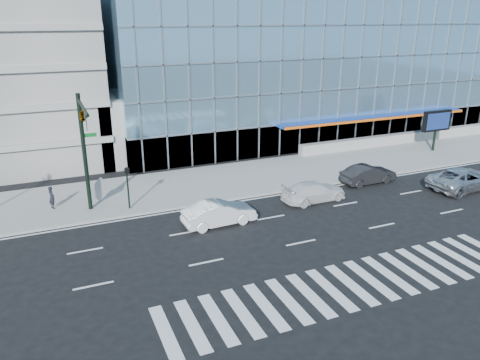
% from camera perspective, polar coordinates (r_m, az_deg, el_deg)
% --- Properties ---
extents(ground, '(160.00, 160.00, 0.00)m').
position_cam_1_polar(ground, '(31.60, 3.79, -4.58)').
color(ground, black).
rests_on(ground, ground).
extents(sidewalk, '(120.00, 8.00, 0.15)m').
position_cam_1_polar(sidewalk, '(38.36, -1.59, -0.01)').
color(sidewalk, gray).
rests_on(sidewalk, ground).
extents(theatre_building, '(42.00, 26.00, 15.00)m').
position_cam_1_polar(theatre_building, '(58.64, 4.78, 14.16)').
color(theatre_building, '#75A5C3').
rests_on(theatre_building, ground).
extents(ramp_block, '(6.00, 8.00, 6.00)m').
position_cam_1_polar(ramp_block, '(45.34, -13.49, 6.37)').
color(ramp_block, gray).
rests_on(ramp_block, ground).
extents(retaining_wall, '(30.00, 0.80, 1.00)m').
position_cam_1_polar(retaining_wall, '(54.07, 21.33, 5.08)').
color(retaining_wall, gray).
rests_on(retaining_wall, sidewalk).
extents(traffic_signal, '(1.14, 5.74, 8.00)m').
position_cam_1_polar(traffic_signal, '(31.04, -18.56, 6.00)').
color(traffic_signal, black).
rests_on(traffic_signal, sidewalk).
extents(ped_signal_post, '(0.30, 0.33, 3.00)m').
position_cam_1_polar(ped_signal_post, '(32.76, -13.55, -0.18)').
color(ped_signal_post, black).
rests_on(ped_signal_post, sidewalk).
extents(marquee_sign, '(3.20, 0.43, 4.00)m').
position_cam_1_polar(marquee_sign, '(49.69, 22.85, 6.58)').
color(marquee_sign, black).
rests_on(marquee_sign, sidewalk).
extents(silver_suv, '(6.29, 3.25, 1.70)m').
position_cam_1_polar(silver_suv, '(40.23, 25.64, 0.12)').
color(silver_suv, silver).
rests_on(silver_suv, ground).
extents(white_suv, '(5.08, 2.31, 1.44)m').
position_cam_1_polar(white_suv, '(34.48, 9.00, -1.39)').
color(white_suv, silver).
rests_on(white_suv, ground).
extents(white_sedan, '(4.86, 1.88, 1.58)m').
position_cam_1_polar(white_sedan, '(30.25, -2.56, -4.06)').
color(white_sedan, white).
rests_on(white_sedan, ground).
extents(dark_sedan, '(4.68, 1.77, 1.53)m').
position_cam_1_polar(dark_sedan, '(38.96, 15.35, 0.67)').
color(dark_sedan, black).
rests_on(dark_sedan, ground).
extents(pedestrian, '(0.59, 0.69, 1.61)m').
position_cam_1_polar(pedestrian, '(34.85, -21.97, -1.98)').
color(pedestrian, black).
rests_on(pedestrian, sidewalk).
extents(tilted_panel, '(1.73, 0.70, 1.82)m').
position_cam_1_polar(tilted_panel, '(34.95, -16.68, -1.11)').
color(tilted_panel, '#A8A8A8').
rests_on(tilted_panel, sidewalk).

